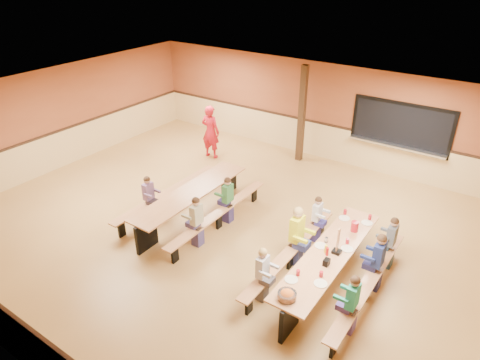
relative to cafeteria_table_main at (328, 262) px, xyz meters
The scene contains 23 objects.
ground 3.04m from the cafeteria_table_main, behind, with size 12.00×12.00×0.00m, color #A3773D.
room_envelope 3.00m from the cafeteria_table_main, behind, with size 12.04×10.04×3.02m.
kitchen_pass_through 5.51m from the cafeteria_table_main, 93.78° to the left, with size 2.78×0.28×1.38m.
structural_post 5.87m from the cafeteria_table_main, 123.04° to the left, with size 0.18×0.18×3.00m, color #321F10.
cafeteria_table_main is the anchor object (origin of this frame).
cafeteria_table_second 3.77m from the cafeteria_table_main, behind, with size 1.91×3.70×0.74m.
seated_child_white_left 1.39m from the cafeteria_table_main, 126.58° to the right, with size 0.34×0.28×1.15m, color silver, non-canonical shape.
seated_adult_yellow 0.86m from the cafeteria_table_main, 165.43° to the left, with size 0.43×0.35×1.34m, color yellow, non-canonical shape.
seated_child_grey_left 1.45m from the cafeteria_table_main, 124.72° to the left, with size 0.32×0.27×1.12m, color silver, non-canonical shape.
seated_child_teal_right 1.24m from the cafeteria_table_main, 48.03° to the right, with size 0.36×0.29×1.18m, color #249876, non-canonical shape.
seated_child_navy_right 0.92m from the cafeteria_table_main, 25.50° to the left, with size 0.38×0.31×1.24m, color navy, non-canonical shape.
seated_child_char_right 1.46m from the cafeteria_table_main, 55.46° to the left, with size 0.35×0.29×1.18m, color #545960, non-canonical shape.
seated_child_purple_sec 4.59m from the cafeteria_table_main, behind, with size 0.34×0.28×1.15m, color slate, non-canonical shape.
seated_child_green_sec 3.01m from the cafeteria_table_main, 166.66° to the left, with size 0.35×0.29×1.18m, color #34723C, non-canonical shape.
seated_child_tan_sec 2.97m from the cafeteria_table_main, behind, with size 0.37×0.30×1.20m, color #ABA987, non-canonical shape.
standing_woman 6.58m from the cafeteria_table_main, 148.40° to the left, with size 0.62×0.41×1.71m, color red.
punch_pitcher 1.03m from the cafeteria_table_main, 83.30° to the left, with size 0.16×0.16×0.22m, color red.
chip_bowl 1.57m from the cafeteria_table_main, 92.80° to the right, with size 0.32×0.32×0.15m, color orange, non-canonical shape.
napkin_dispenser 0.48m from the cafeteria_table_main, 74.87° to the right, with size 0.10×0.14×0.13m, color black.
condiment_mustard 0.31m from the cafeteria_table_main, 150.95° to the right, with size 0.06×0.06×0.17m, color yellow.
condiment_ketchup 0.31m from the cafeteria_table_main, 97.15° to the right, with size 0.06×0.06×0.17m, color #B2140F.
table_paddle 0.38m from the cafeteria_table_main, 33.39° to the left, with size 0.16×0.16×0.56m.
place_settings 0.27m from the cafeteria_table_main, 90.00° to the left, with size 0.65×3.30×0.11m, color beige, non-canonical shape.
Camera 1 is at (5.28, -6.86, 5.83)m, focal length 32.00 mm.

